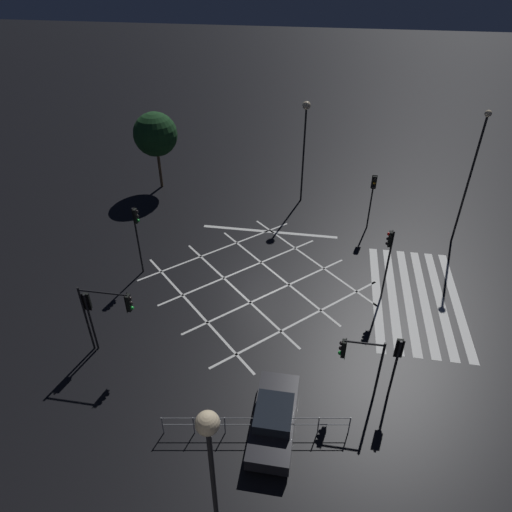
# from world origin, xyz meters

# --- Properties ---
(ground_plane) EXTENTS (200.00, 200.00, 0.00)m
(ground_plane) POSITION_xyz_m (0.00, 0.00, 0.00)
(ground_plane) COLOR black
(road_markings) EXTENTS (14.55, 19.28, 0.01)m
(road_markings) POSITION_xyz_m (0.38, -6.11, 0.00)
(road_markings) COLOR silver
(road_markings) RESTS_ON ground_plane
(traffic_light_median_north) EXTENTS (0.36, 0.39, 4.55)m
(traffic_light_median_north) POSITION_xyz_m (-0.17, 7.12, 3.23)
(traffic_light_median_north) COLOR black
(traffic_light_median_north) RESTS_ON ground_plane
(traffic_light_nw_cross) EXTENTS (0.36, 2.67, 3.99)m
(traffic_light_nw_cross) POSITION_xyz_m (-6.86, 5.89, 2.94)
(traffic_light_nw_cross) COLOR black
(traffic_light_nw_cross) RESTS_ON ground_plane
(traffic_light_se_main) EXTENTS (0.39, 0.36, 4.15)m
(traffic_light_se_main) POSITION_xyz_m (7.56, -6.92, 2.96)
(traffic_light_se_main) COLOR black
(traffic_light_se_main) RESTS_ON ground_plane
(traffic_light_median_south) EXTENTS (0.36, 0.39, 4.57)m
(traffic_light_median_south) POSITION_xyz_m (-0.32, -7.39, 3.25)
(traffic_light_median_south) COLOR black
(traffic_light_median_south) RESTS_ON ground_plane
(traffic_light_sw_main) EXTENTS (0.39, 0.36, 3.47)m
(traffic_light_sw_main) POSITION_xyz_m (-7.31, -7.38, 2.48)
(traffic_light_sw_main) COLOR black
(traffic_light_sw_main) RESTS_ON ground_plane
(traffic_light_nw_main) EXTENTS (0.39, 0.36, 3.55)m
(traffic_light_nw_main) POSITION_xyz_m (-6.73, 7.07, 2.54)
(traffic_light_nw_main) COLOR black
(traffic_light_nw_main) RESTS_ON ground_plane
(traffic_light_sw_cross) EXTENTS (0.36, 1.92, 3.47)m
(traffic_light_sw_cross) POSITION_xyz_m (-7.62, -5.72, 2.52)
(traffic_light_sw_cross) COLOR black
(traffic_light_sw_cross) RESTS_ON ground_plane
(street_lamp_east) EXTENTS (0.61, 0.61, 8.14)m
(street_lamp_east) POSITION_xyz_m (-15.47, -1.41, 6.25)
(street_lamp_east) COLOR black
(street_lamp_east) RESTS_ON ground_plane
(street_lamp_west) EXTENTS (0.60, 0.60, 7.87)m
(street_lamp_west) POSITION_xyz_m (11.08, -1.81, 6.00)
(street_lamp_west) COLOR black
(street_lamp_west) RESTS_ON ground_plane
(street_lamp_far) EXTENTS (0.41, 0.41, 9.10)m
(street_lamp_far) POSITION_xyz_m (6.73, -12.67, 5.69)
(street_lamp_far) COLOR black
(street_lamp_far) RESTS_ON ground_plane
(street_tree_near) EXTENTS (3.49, 3.49, 6.31)m
(street_tree_near) POSITION_xyz_m (11.62, 10.04, 4.55)
(street_tree_near) COLOR brown
(street_tree_near) RESTS_ON ground_plane
(waiting_car) EXTENTS (4.55, 1.76, 1.33)m
(waiting_car) POSITION_xyz_m (-9.92, -2.42, 0.62)
(waiting_car) COLOR black
(waiting_car) RESTS_ON ground_plane
(pedestrian_railing) EXTENTS (1.33, 7.78, 1.05)m
(pedestrian_railing) POSITION_xyz_m (-10.33, -1.72, 0.67)
(pedestrian_railing) COLOR gray
(pedestrian_railing) RESTS_ON ground_plane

